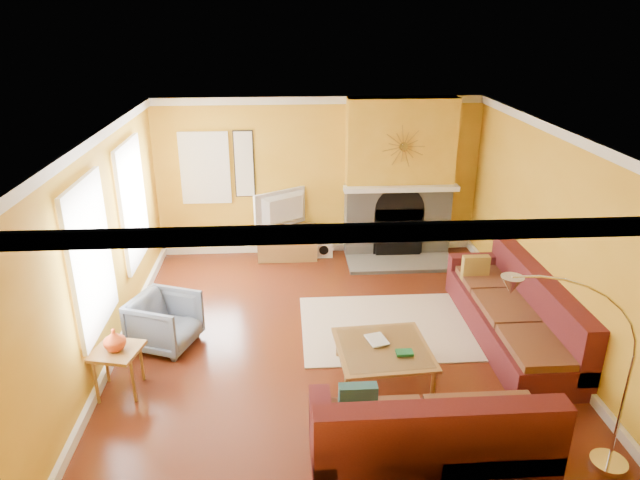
{
  "coord_description": "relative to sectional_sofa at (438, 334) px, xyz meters",
  "views": [
    {
      "loc": [
        -0.59,
        -6.41,
        3.99
      ],
      "look_at": [
        -0.14,
        0.4,
        1.24
      ],
      "focal_mm": 32.0,
      "sensor_mm": 36.0,
      "label": 1
    }
  ],
  "objects": [
    {
      "name": "baseboard",
      "position": [
        -1.18,
        0.7,
        -0.39
      ],
      "size": [
        5.5,
        6.0,
        0.12
      ],
      "primitive_type": null,
      "color": "white",
      "rests_on": "floor"
    },
    {
      "name": "media_console",
      "position": [
        -1.74,
        3.39,
        -0.17
      ],
      "size": [
        1.01,
        0.46,
        0.56
      ],
      "primitive_type": "cube",
      "color": "olive",
      "rests_on": "floor"
    },
    {
      "name": "tv",
      "position": [
        -1.74,
        3.39,
        0.43
      ],
      "size": [
        1.01,
        0.73,
        0.64
      ],
      "primitive_type": "imported",
      "rotation": [
        0.0,
        0.0,
        3.72
      ],
      "color": "black",
      "rests_on": "media_console"
    },
    {
      "name": "sunburst",
      "position": [
        0.17,
        3.27,
        1.5
      ],
      "size": [
        0.7,
        0.04,
        0.7
      ],
      "primitive_type": null,
      "color": "olive",
      "rests_on": "fireplace"
    },
    {
      "name": "window_left_far",
      "position": [
        -3.9,
        0.1,
        1.05
      ],
      "size": [
        0.06,
        1.22,
        1.72
      ],
      "primitive_type": "cube",
      "color": "white",
      "rests_on": "wall_left"
    },
    {
      "name": "arc_lamp",
      "position": [
        0.68,
        -1.7,
        0.55
      ],
      "size": [
        1.29,
        0.36,
        2.0
      ],
      "primitive_type": null,
      "color": "silver",
      "rests_on": "floor"
    },
    {
      "name": "ceiling",
      "position": [
        -1.18,
        0.7,
        2.26
      ],
      "size": [
        5.5,
        6.0,
        0.02
      ],
      "primitive_type": "cube",
      "color": "white",
      "rests_on": "ground"
    },
    {
      "name": "fireplace",
      "position": [
        0.17,
        3.5,
        0.9
      ],
      "size": [
        1.8,
        0.4,
        2.7
      ],
      "primitive_type": null,
      "color": "gray",
      "rests_on": "floor"
    },
    {
      "name": "wall_left",
      "position": [
        -3.94,
        0.7,
        0.9
      ],
      "size": [
        0.02,
        6.0,
        2.7
      ],
      "primitive_type": "cube",
      "color": "gold",
      "rests_on": "ground"
    },
    {
      "name": "mantel",
      "position": [
        0.17,
        3.26,
        0.8
      ],
      "size": [
        1.92,
        0.22,
        0.08
      ],
      "primitive_type": "cube",
      "color": "white",
      "rests_on": "fireplace"
    },
    {
      "name": "floor",
      "position": [
        -1.18,
        0.7,
        -0.46
      ],
      "size": [
        5.5,
        6.0,
        0.02
      ],
      "primitive_type": "cube",
      "color": "maroon",
      "rests_on": "ground"
    },
    {
      "name": "wall_right",
      "position": [
        1.58,
        0.7,
        0.9
      ],
      "size": [
        0.02,
        6.0,
        2.7
      ],
      "primitive_type": "cube",
      "color": "gold",
      "rests_on": "ground"
    },
    {
      "name": "hearth",
      "position": [
        0.17,
        2.95,
        -0.42
      ],
      "size": [
        1.8,
        0.7,
        0.06
      ],
      "primitive_type": "cube",
      "color": "gray",
      "rests_on": "floor"
    },
    {
      "name": "window_back",
      "position": [
        -3.08,
        3.66,
        1.1
      ],
      "size": [
        0.82,
        0.06,
        1.22
      ],
      "primitive_type": "cube",
      "color": "white",
      "rests_on": "wall_back"
    },
    {
      "name": "book",
      "position": [
        -0.84,
        -0.08,
        -0.02
      ],
      "size": [
        0.28,
        0.33,
        0.03
      ],
      "primitive_type": "imported",
      "rotation": [
        0.0,
        0.0,
        0.26
      ],
      "color": "white",
      "rests_on": "coffee_table"
    },
    {
      "name": "wall_art",
      "position": [
        -2.43,
        3.67,
        1.15
      ],
      "size": [
        0.34,
        0.04,
        1.14
      ],
      "primitive_type": "cube",
      "color": "white",
      "rests_on": "wall_back"
    },
    {
      "name": "window_left_near",
      "position": [
        -3.9,
        2.0,
        1.05
      ],
      "size": [
        0.06,
        1.22,
        1.72
      ],
      "primitive_type": "cube",
      "color": "white",
      "rests_on": "wall_left"
    },
    {
      "name": "coffee_table",
      "position": [
        -0.68,
        -0.19,
        -0.24
      ],
      "size": [
        1.12,
        1.12,
        0.42
      ],
      "primitive_type": null,
      "rotation": [
        0.0,
        0.0,
        0.07
      ],
      "color": "white",
      "rests_on": "floor"
    },
    {
      "name": "crown_molding",
      "position": [
        -1.18,
        0.7,
        2.19
      ],
      "size": [
        5.5,
        6.0,
        0.12
      ],
      "primitive_type": null,
      "color": "white",
      "rests_on": "ceiling"
    },
    {
      "name": "subwoofer",
      "position": [
        -1.11,
        3.46,
        -0.3
      ],
      "size": [
        0.31,
        0.31,
        0.31
      ],
      "primitive_type": "cube",
      "color": "white",
      "rests_on": "floor"
    },
    {
      "name": "sectional_sofa",
      "position": [
        0.0,
        0.0,
        0.0
      ],
      "size": [
        3.15,
        4.0,
        0.9
      ],
      "primitive_type": null,
      "color": "#5B1D23",
      "rests_on": "floor"
    },
    {
      "name": "wall_front",
      "position": [
        -1.18,
        -2.31,
        0.9
      ],
      "size": [
        5.5,
        0.02,
        2.7
      ],
      "primitive_type": "cube",
      "color": "gold",
      "rests_on": "ground"
    },
    {
      "name": "vase",
      "position": [
        -3.65,
        -0.25,
        0.22
      ],
      "size": [
        0.31,
        0.31,
        0.25
      ],
      "primitive_type": "imported",
      "rotation": [
        0.0,
        0.0,
        0.32
      ],
      "color": "#D94B1B",
      "rests_on": "side_table"
    },
    {
      "name": "wall_back",
      "position": [
        -1.18,
        3.71,
        0.9
      ],
      "size": [
        5.5,
        0.02,
        2.7
      ],
      "primitive_type": "cube",
      "color": "gold",
      "rests_on": "ground"
    },
    {
      "name": "armchair",
      "position": [
        -3.31,
        0.68,
        -0.11
      ],
      "size": [
        0.97,
        0.96,
        0.69
      ],
      "primitive_type": "imported",
      "rotation": [
        0.0,
        0.0,
        1.2
      ],
      "color": "slate",
      "rests_on": "floor"
    },
    {
      "name": "side_table",
      "position": [
        -3.65,
        -0.25,
        -0.18
      ],
      "size": [
        0.6,
        0.6,
        0.54
      ],
      "primitive_type": null,
      "rotation": [
        0.0,
        0.0,
        -0.23
      ],
      "color": "olive",
      "rests_on": "floor"
    },
    {
      "name": "rug",
      "position": [
        -0.37,
        0.94,
        -0.44
      ],
      "size": [
        2.4,
        1.8,
        0.02
      ],
      "primitive_type": "cube",
      "color": "beige",
      "rests_on": "floor"
    }
  ]
}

